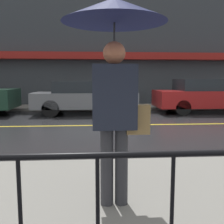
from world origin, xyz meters
The scene contains 7 objects.
ground_plane centered at (0.00, 0.00, 0.00)m, with size 80.00×80.00×0.00m, color #262628.
sidewalk_far centered at (0.00, 4.82, 0.06)m, with size 28.00×1.94×0.12m.
lane_marking centered at (0.00, 0.00, 0.00)m, with size 25.20×0.12×0.01m.
building_storefront centered at (0.00, 5.92, 3.31)m, with size 28.00×0.85×6.70m.
pedestrian centered at (-1.73, -5.41, 1.78)m, with size 1.04×1.04×2.11m.
car_grey centered at (-2.30, 2.78, 0.70)m, with size 4.15×1.94×1.34m.
car_red centered at (2.99, 2.78, 0.73)m, with size 4.61×1.79×1.43m.
Camera 1 is at (-1.95, -8.06, 1.45)m, focal length 42.00 mm.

